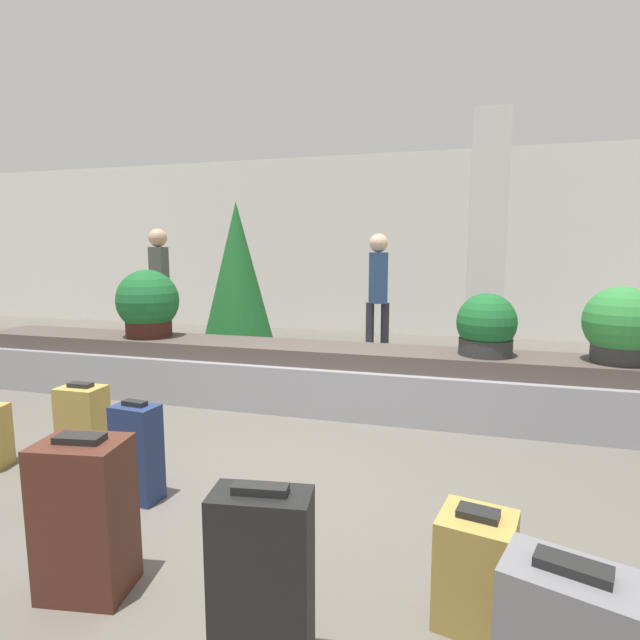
{
  "coord_description": "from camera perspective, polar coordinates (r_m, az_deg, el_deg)",
  "views": [
    {
      "loc": [
        1.29,
        -2.78,
        1.51
      ],
      "look_at": [
        0.0,
        1.75,
        0.85
      ],
      "focal_mm": 28.0,
      "sensor_mm": 36.0,
      "label": 1
    }
  ],
  "objects": [
    {
      "name": "suitcase_0",
      "position": [
        3.95,
        -25.42,
        -10.88
      ],
      "size": [
        0.31,
        0.22,
        0.6
      ],
      "rotation": [
        0.0,
        0.0,
        0.03
      ],
      "color": "#A3843D",
      "rests_on": "ground_plane"
    },
    {
      "name": "suitcase_6",
      "position": [
        1.98,
        -6.64,
        -28.0
      ],
      "size": [
        0.37,
        0.23,
        0.73
      ],
      "rotation": [
        0.0,
        0.0,
        0.14
      ],
      "color": "black",
      "rests_on": "ground_plane"
    },
    {
      "name": "ground_plane",
      "position": [
        3.42,
        -8.47,
        -18.39
      ],
      "size": [
        18.0,
        18.0,
        0.0
      ],
      "primitive_type": "plane",
      "color": "#59544C"
    },
    {
      "name": "carousel",
      "position": [
        4.87,
        0.0,
        -6.61
      ],
      "size": [
        7.92,
        0.77,
        0.6
      ],
      "color": "gray",
      "rests_on": "ground_plane"
    },
    {
      "name": "suitcase_3",
      "position": [
        2.34,
        17.35,
        -25.56
      ],
      "size": [
        0.34,
        0.32,
        0.49
      ],
      "rotation": [
        0.0,
        0.0,
        -0.21
      ],
      "color": "#A3843D",
      "rests_on": "ground_plane"
    },
    {
      "name": "pillar",
      "position": [
        6.68,
        18.49,
        8.32
      ],
      "size": [
        0.44,
        0.44,
        3.2
      ],
      "color": "silver",
      "rests_on": "ground_plane"
    },
    {
      "name": "potted_plant_0",
      "position": [
        4.72,
        31.1,
        -0.57
      ],
      "size": [
        0.57,
        0.57,
        0.62
      ],
      "color": "#2D2D2D",
      "rests_on": "carousel"
    },
    {
      "name": "decorated_tree",
      "position": [
        6.47,
        -9.42,
        4.63
      ],
      "size": [
        0.99,
        0.99,
        2.12
      ],
      "color": "#4C331E",
      "rests_on": "ground_plane"
    },
    {
      "name": "traveler_0",
      "position": [
        6.59,
        6.64,
        3.79
      ],
      "size": [
        0.31,
        0.36,
        1.73
      ],
      "rotation": [
        0.0,
        0.0,
        1.96
      ],
      "color": "#282833",
      "rests_on": "ground_plane"
    },
    {
      "name": "potted_plant_1",
      "position": [
        4.58,
        18.48,
        -0.76
      ],
      "size": [
        0.51,
        0.51,
        0.54
      ],
      "color": "#2D2D2D",
      "rests_on": "carousel"
    },
    {
      "name": "back_wall",
      "position": [
        9.12,
        7.81,
        8.46
      ],
      "size": [
        18.0,
        0.06,
        3.2
      ],
      "color": "silver",
      "rests_on": "ground_plane"
    },
    {
      "name": "traveler_1",
      "position": [
        7.47,
        -17.86,
        4.44
      ],
      "size": [
        0.31,
        0.35,
        1.81
      ],
      "rotation": [
        0.0,
        0.0,
        1.8
      ],
      "color": "#282833",
      "rests_on": "ground_plane"
    },
    {
      "name": "potted_plant_2",
      "position": [
        5.59,
        -19.08,
        1.72
      ],
      "size": [
        0.65,
        0.65,
        0.71
      ],
      "color": "#381914",
      "rests_on": "carousel"
    },
    {
      "name": "suitcase_7",
      "position": [
        3.31,
        -20.16,
        -14.04
      ],
      "size": [
        0.28,
        0.2,
        0.62
      ],
      "rotation": [
        0.0,
        0.0,
        -0.09
      ],
      "color": "navy",
      "rests_on": "ground_plane"
    },
    {
      "name": "suitcase_2",
      "position": [
        2.57,
        -25.24,
        -19.69
      ],
      "size": [
        0.41,
        0.33,
        0.73
      ],
      "rotation": [
        0.0,
        0.0,
        0.16
      ],
      "color": "#472319",
      "rests_on": "ground_plane"
    }
  ]
}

